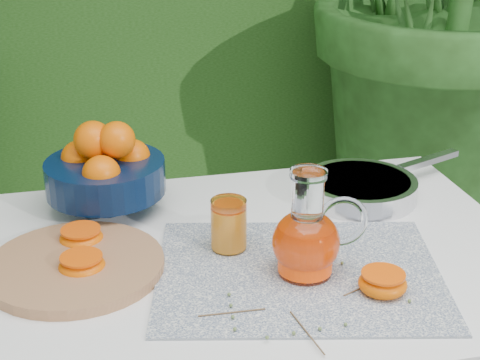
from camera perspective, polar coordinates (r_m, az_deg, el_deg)
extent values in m
cube|color=white|center=(1.28, 0.20, -6.53)|extent=(1.00, 0.70, 0.04)
cylinder|color=white|center=(1.85, 11.92, -10.35)|extent=(0.04, 0.04, 0.71)
cube|color=#0C1D44|center=(1.21, 4.56, -7.21)|extent=(0.53, 0.45, 0.00)
cylinder|color=#A5724A|center=(1.24, -12.66, -6.54)|extent=(0.36, 0.36, 0.02)
cylinder|color=black|center=(1.44, -10.25, -1.56)|extent=(0.09, 0.09, 0.04)
cylinder|color=black|center=(1.42, -10.39, 0.27)|extent=(0.26, 0.26, 0.06)
sphere|color=#E96802|center=(1.44, -12.34, 1.64)|extent=(0.08, 0.08, 0.07)
sphere|color=#E96802|center=(1.43, -8.38, 1.76)|extent=(0.08, 0.08, 0.07)
sphere|color=#E96802|center=(1.36, -10.70, 0.42)|extent=(0.08, 0.08, 0.07)
sphere|color=#E96802|center=(1.47, -10.25, 2.16)|extent=(0.08, 0.08, 0.07)
sphere|color=#E96802|center=(1.40, -11.33, 3.06)|extent=(0.08, 0.08, 0.07)
sphere|color=#E96802|center=(1.38, -9.54, 3.10)|extent=(0.08, 0.08, 0.07)
cylinder|color=white|center=(1.21, 5.05, -7.02)|extent=(0.10, 0.10, 0.01)
ellipsoid|color=white|center=(1.18, 5.14, -4.80)|extent=(0.12, 0.12, 0.10)
cylinder|color=white|center=(1.15, 5.28, -1.26)|extent=(0.06, 0.06, 0.07)
cylinder|color=white|center=(1.13, 5.35, 0.48)|extent=(0.06, 0.06, 0.01)
torus|color=white|center=(1.18, 7.90, -3.20)|extent=(0.09, 0.02, 0.09)
cylinder|color=#DE3904|center=(1.19, 5.12, -5.29)|extent=(0.10, 0.10, 0.08)
cylinder|color=white|center=(1.26, -0.88, -3.47)|extent=(0.07, 0.07, 0.09)
cylinder|color=orange|center=(1.26, -0.88, -3.77)|extent=(0.06, 0.06, 0.07)
cylinder|color=#E94107|center=(1.24, -0.89, -2.21)|extent=(0.06, 0.06, 0.00)
cylinder|color=silver|center=(1.48, 9.30, -0.66)|extent=(0.29, 0.29, 0.04)
cylinder|color=silver|center=(1.48, 9.34, -0.06)|extent=(0.26, 0.26, 0.01)
cube|color=silver|center=(1.61, 14.41, 1.48)|extent=(0.16, 0.08, 0.01)
ellipsoid|color=#E96802|center=(1.22, -12.16, -6.57)|extent=(0.09, 0.09, 0.04)
cylinder|color=#E94107|center=(1.22, -12.23, -5.87)|extent=(0.08, 0.08, 0.00)
ellipsoid|color=#E96802|center=(1.31, -12.21, -4.47)|extent=(0.09, 0.09, 0.04)
cylinder|color=#E94107|center=(1.30, -12.27, -3.80)|extent=(0.08, 0.08, 0.00)
ellipsoid|color=#E96802|center=(1.17, 11.00, -7.90)|extent=(0.09, 0.09, 0.04)
cylinder|color=#E94107|center=(1.16, 11.07, -7.18)|extent=(0.08, 0.08, 0.00)
cylinder|color=brown|center=(1.07, 5.21, -11.68)|extent=(0.02, 0.11, 0.00)
sphere|color=#5A6F3A|center=(1.05, 2.12, -12.11)|extent=(0.01, 0.01, 0.01)
sphere|color=#5A6F3A|center=(1.06, 4.19, -11.75)|extent=(0.01, 0.01, 0.01)
sphere|color=#5A6F3A|center=(1.07, 6.22, -11.39)|extent=(0.01, 0.01, 0.01)
sphere|color=#5A6F3A|center=(1.09, 8.19, -11.02)|extent=(0.01, 0.01, 0.01)
cylinder|color=brown|center=(1.20, 10.37, -7.82)|extent=(0.12, 0.05, 0.00)
sphere|color=#5A6F3A|center=(1.24, 7.93, -6.38)|extent=(0.01, 0.01, 0.01)
sphere|color=#5A6F3A|center=(1.21, 9.54, -7.26)|extent=(0.01, 0.01, 0.01)
sphere|color=#5A6F3A|center=(1.18, 11.23, -8.17)|extent=(0.01, 0.01, 0.01)
sphere|color=#5A6F3A|center=(1.16, 13.01, -9.12)|extent=(0.01, 0.01, 0.01)
cylinder|color=brown|center=(1.11, -0.64, -10.24)|extent=(0.10, 0.01, 0.00)
sphere|color=#5A6F3A|center=(1.07, -0.41, -11.49)|extent=(0.01, 0.01, 0.01)
sphere|color=#5A6F3A|center=(1.09, -0.56, -10.57)|extent=(0.01, 0.01, 0.01)
sphere|color=#5A6F3A|center=(1.12, -0.71, -9.69)|extent=(0.01, 0.01, 0.01)
sphere|color=#5A6F3A|center=(1.14, -0.85, -8.86)|extent=(0.01, 0.01, 0.01)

